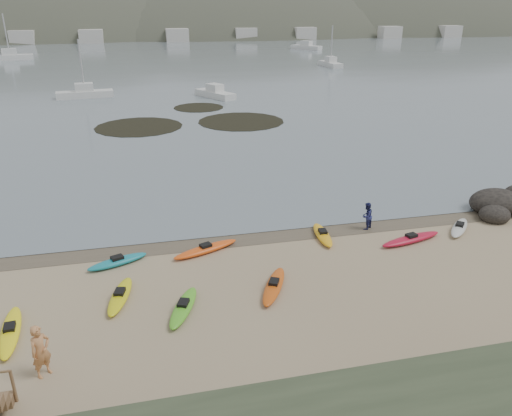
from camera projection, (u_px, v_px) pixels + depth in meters
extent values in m
plane|color=tan|center=(256.00, 233.00, 27.31)|extent=(600.00, 600.00, 0.00)
plane|color=brown|center=(257.00, 236.00, 27.04)|extent=(60.00, 60.00, 0.00)
plane|color=slate|center=(143.00, 23.00, 297.42)|extent=(1200.00, 1200.00, 0.00)
ellipsoid|color=teal|center=(118.00, 262.00, 23.98)|extent=(3.00, 1.76, 0.34)
ellipsoid|color=#57BC25|center=(184.00, 307.00, 20.38)|extent=(1.79, 3.13, 0.34)
ellipsoid|color=yellow|center=(323.00, 235.00, 26.73)|extent=(0.96, 3.00, 0.34)
ellipsoid|color=#FFEF15|center=(10.00, 332.00, 18.87)|extent=(1.01, 3.56, 0.34)
ellipsoid|color=#B8122D|center=(411.00, 239.00, 26.26)|extent=(3.86, 1.58, 0.34)
ellipsoid|color=#F15415|center=(206.00, 249.00, 25.19)|extent=(3.62, 2.05, 0.34)
ellipsoid|color=silver|center=(459.00, 228.00, 27.57)|extent=(2.51, 2.57, 0.34)
ellipsoid|color=yellow|center=(120.00, 296.00, 21.16)|extent=(1.37, 3.14, 0.34)
ellipsoid|color=#D35212|center=(274.00, 286.00, 21.91)|extent=(2.10, 3.30, 0.34)
imported|color=tan|center=(41.00, 351.00, 16.58)|extent=(0.84, 0.82, 1.94)
imported|color=navy|center=(367.00, 216.00, 27.57)|extent=(0.95, 0.92, 1.55)
ellipsoid|color=black|center=(495.00, 207.00, 30.23)|extent=(3.23, 2.51, 1.61)
ellipsoid|color=black|center=(494.00, 218.00, 28.89)|extent=(1.79, 1.61, 1.08)
cylinder|color=black|center=(139.00, 127.00, 50.49)|extent=(8.80, 8.80, 0.04)
cylinder|color=black|center=(241.00, 122.00, 52.77)|extent=(9.09, 9.09, 0.04)
cylinder|color=black|center=(199.00, 108.00, 59.71)|extent=(5.95, 5.95, 0.04)
cube|color=silver|center=(85.00, 94.00, 65.80)|extent=(7.38, 2.81, 1.01)
cube|color=silver|center=(215.00, 94.00, 65.96)|extent=(4.83, 6.81, 0.94)
cube|color=silver|center=(331.00, 64.00, 97.50)|extent=(2.44, 7.52, 1.04)
cube|color=silver|center=(10.00, 57.00, 108.35)|extent=(9.66, 4.32, 1.31)
cube|color=silver|center=(306.00, 47.00, 133.07)|extent=(7.23, 8.14, 1.19)
ellipsoid|color=#384235|center=(38.00, 82.00, 200.39)|extent=(220.00, 120.00, 80.00)
ellipsoid|color=#384235|center=(235.00, 71.00, 211.52)|extent=(200.00, 110.00, 68.00)
ellipsoid|color=#384235|center=(406.00, 67.00, 238.92)|extent=(230.00, 130.00, 76.00)
cube|color=beige|center=(9.00, 38.00, 148.35)|extent=(7.00, 5.00, 4.00)
cube|color=beige|center=(93.00, 36.00, 153.35)|extent=(7.00, 5.00, 4.00)
cube|color=beige|center=(172.00, 35.00, 158.35)|extent=(7.00, 5.00, 4.00)
cube|color=beige|center=(245.00, 34.00, 163.35)|extent=(7.00, 5.00, 4.00)
cube|color=beige|center=(315.00, 33.00, 168.35)|extent=(7.00, 5.00, 4.00)
cube|color=beige|center=(380.00, 32.00, 173.35)|extent=(7.00, 5.00, 4.00)
cube|color=beige|center=(442.00, 32.00, 178.35)|extent=(7.00, 5.00, 4.00)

